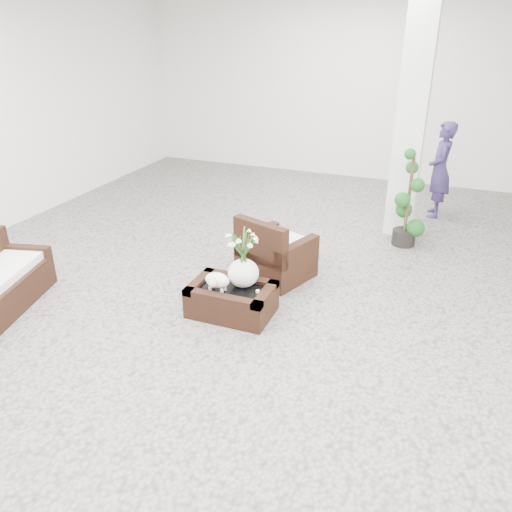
% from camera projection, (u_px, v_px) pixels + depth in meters
% --- Properties ---
extents(ground, '(11.00, 11.00, 0.00)m').
position_uv_depth(ground, '(259.00, 301.00, 5.96)').
color(ground, gray).
rests_on(ground, ground).
extents(column, '(0.40, 0.40, 3.50)m').
position_uv_depth(column, '(412.00, 115.00, 7.17)').
color(column, white).
rests_on(column, ground).
extents(coffee_table, '(0.90, 0.60, 0.31)m').
position_uv_depth(coffee_table, '(232.00, 301.00, 5.65)').
color(coffee_table, '#321A0E').
rests_on(coffee_table, ground).
extents(sheep_figurine, '(0.28, 0.23, 0.21)m').
position_uv_depth(sheep_figurine, '(217.00, 282.00, 5.49)').
color(sheep_figurine, white).
rests_on(sheep_figurine, coffee_table).
extents(planter_narcissus, '(0.44, 0.44, 0.80)m').
position_uv_depth(planter_narcissus, '(243.00, 253.00, 5.46)').
color(planter_narcissus, white).
rests_on(planter_narcissus, coffee_table).
extents(tealight, '(0.04, 0.04, 0.03)m').
position_uv_depth(tealight, '(258.00, 291.00, 5.49)').
color(tealight, white).
rests_on(tealight, coffee_table).
extents(armchair, '(0.98, 0.96, 0.82)m').
position_uv_depth(armchair, '(277.00, 247.00, 6.35)').
color(armchair, '#321A0E').
rests_on(armchair, ground).
extents(topiary, '(0.37, 0.37, 1.37)m').
position_uv_depth(topiary, '(409.00, 199.00, 7.15)').
color(topiary, '#154416').
rests_on(topiary, ground).
extents(shopper, '(0.42, 0.59, 1.54)m').
position_uv_depth(shopper, '(440.00, 170.00, 8.21)').
color(shopper, '#352758').
rests_on(shopper, ground).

